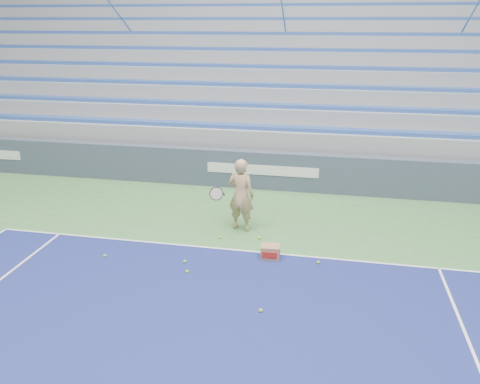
% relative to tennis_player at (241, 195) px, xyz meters
% --- Properties ---
extents(sponsor_barrier, '(30.00, 0.32, 1.10)m').
position_rel_tennis_player_xyz_m(sponsor_barrier, '(0.09, 2.91, -0.31)').
color(sponsor_barrier, '#3A4659').
rests_on(sponsor_barrier, ground).
extents(bleachers, '(31.00, 9.15, 7.30)m').
position_rel_tennis_player_xyz_m(bleachers, '(0.08, 8.63, 1.50)').
color(bleachers, gray).
rests_on(bleachers, ground).
extents(tennis_player, '(0.96, 0.89, 1.72)m').
position_rel_tennis_player_xyz_m(tennis_player, '(0.00, 0.00, 0.00)').
color(tennis_player, tan).
rests_on(tennis_player, ground).
extents(ball_box, '(0.40, 0.32, 0.29)m').
position_rel_tennis_player_xyz_m(ball_box, '(0.87, -1.28, -0.72)').
color(ball_box, '#9D6F4C').
rests_on(ball_box, ground).
extents(tennis_ball_0, '(0.07, 0.07, 0.07)m').
position_rel_tennis_player_xyz_m(tennis_ball_0, '(-0.80, -1.82, -0.83)').
color(tennis_ball_0, '#A3CF2A').
rests_on(tennis_ball_0, ground).
extents(tennis_ball_1, '(0.07, 0.07, 0.07)m').
position_rel_tennis_player_xyz_m(tennis_ball_1, '(-0.36, -0.58, -0.83)').
color(tennis_ball_1, '#A3CF2A').
rests_on(tennis_ball_1, ground).
extents(tennis_ball_2, '(0.07, 0.07, 0.07)m').
position_rel_tennis_player_xyz_m(tennis_ball_2, '(1.85, -1.34, -0.83)').
color(tennis_ball_2, '#A3CF2A').
rests_on(tennis_ball_2, ground).
extents(tennis_ball_3, '(0.07, 0.07, 0.07)m').
position_rel_tennis_player_xyz_m(tennis_ball_3, '(-2.50, -1.91, -0.83)').
color(tennis_ball_3, '#A3CF2A').
rests_on(tennis_ball_3, ground).
extents(tennis_ball_4, '(0.07, 0.07, 0.07)m').
position_rel_tennis_player_xyz_m(tennis_ball_4, '(-0.64, -2.20, -0.83)').
color(tennis_ball_4, '#A3CF2A').
rests_on(tennis_ball_4, ground).
extents(tennis_ball_5, '(0.07, 0.07, 0.07)m').
position_rel_tennis_player_xyz_m(tennis_ball_5, '(0.97, -0.76, -0.83)').
color(tennis_ball_5, '#A3CF2A').
rests_on(tennis_ball_5, ground).
extents(tennis_ball_6, '(0.07, 0.07, 0.07)m').
position_rel_tennis_player_xyz_m(tennis_ball_6, '(0.96, -3.20, -0.83)').
color(tennis_ball_6, '#A3CF2A').
rests_on(tennis_ball_6, ground).
extents(tennis_ball_7, '(0.07, 0.07, 0.07)m').
position_rel_tennis_player_xyz_m(tennis_ball_7, '(0.51, -0.45, -0.83)').
color(tennis_ball_7, '#A3CF2A').
rests_on(tennis_ball_7, ground).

